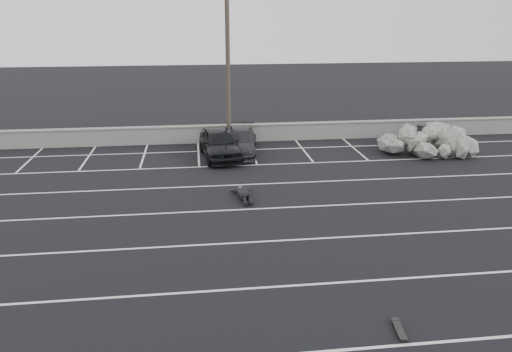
{
  "coord_description": "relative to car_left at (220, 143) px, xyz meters",
  "views": [
    {
      "loc": [
        -2.12,
        -15.53,
        7.61
      ],
      "look_at": [
        0.34,
        4.21,
        1.0
      ],
      "focal_mm": 35.0,
      "sensor_mm": 36.0,
      "label": 1
    }
  ],
  "objects": [
    {
      "name": "stall_lines",
      "position": [
        0.75,
        -6.25,
        -0.79
      ],
      "size": [
        36.0,
        20.05,
        0.01
      ],
      "color": "silver",
      "rests_on": "ground"
    },
    {
      "name": "trash_bin",
      "position": [
        12.39,
        1.97,
        -0.26
      ],
      "size": [
        0.91,
        0.91,
        1.05
      ],
      "rotation": [
        0.0,
        0.0,
        0.41
      ],
      "color": "#28272A",
      "rests_on": "ground"
    },
    {
      "name": "utility_pole",
      "position": [
        0.68,
        2.54,
        4.01
      ],
      "size": [
        1.26,
        0.25,
        9.49
      ],
      "color": "#4C4238",
      "rests_on": "ground"
    },
    {
      "name": "car_right",
      "position": [
        1.1,
        0.63,
        -0.11
      ],
      "size": [
        2.5,
        4.93,
        1.37
      ],
      "primitive_type": "imported",
      "rotation": [
        0.0,
        0.0,
        -0.13
      ],
      "color": "#26252C",
      "rests_on": "ground"
    },
    {
      "name": "riprap_pile",
      "position": [
        12.04,
        -0.52,
        -0.24
      ],
      "size": [
        5.36,
        4.13,
        1.48
      ],
      "color": "#A7A59C",
      "rests_on": "ground"
    },
    {
      "name": "ground",
      "position": [
        0.83,
        -10.66,
        -0.79
      ],
      "size": [
        120.0,
        120.0,
        0.0
      ],
      "primitive_type": "plane",
      "color": "black",
      "rests_on": "ground"
    },
    {
      "name": "seawall",
      "position": [
        0.83,
        3.34,
        -0.25
      ],
      "size": [
        50.0,
        0.45,
        1.06
      ],
      "color": "gray",
      "rests_on": "ground"
    },
    {
      "name": "skateboard",
      "position": [
        3.56,
        -16.15,
        -0.72
      ],
      "size": [
        0.29,
        0.77,
        0.09
      ],
      "rotation": [
        0.0,
        0.0,
        -0.13
      ],
      "color": "black",
      "rests_on": "ground"
    },
    {
      "name": "car_left",
      "position": [
        0.0,
        0.0,
        0.0
      ],
      "size": [
        2.4,
        4.85,
        1.59
      ],
      "primitive_type": "imported",
      "rotation": [
        0.0,
        0.0,
        0.12
      ],
      "color": "black",
      "rests_on": "ground"
    },
    {
      "name": "person",
      "position": [
        0.64,
        -6.09,
        -0.55
      ],
      "size": [
        1.43,
        2.66,
        0.49
      ],
      "primitive_type": null,
      "rotation": [
        0.0,
        0.0,
        0.09
      ],
      "color": "black",
      "rests_on": "ground"
    }
  ]
}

